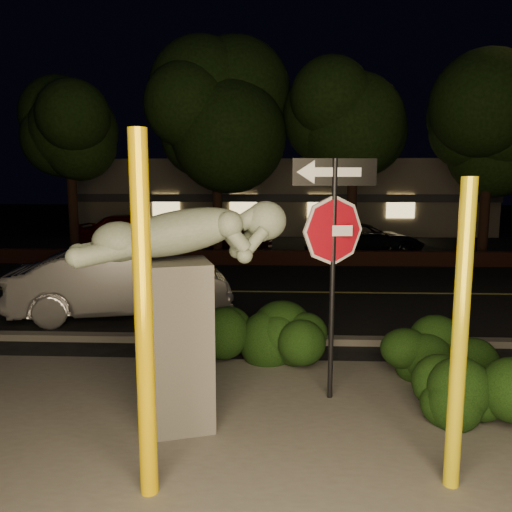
% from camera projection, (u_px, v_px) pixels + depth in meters
% --- Properties ---
extents(ground, '(90.00, 90.00, 0.00)m').
position_uv_depth(ground, '(284.00, 272.00, 15.91)').
color(ground, black).
rests_on(ground, ground).
extents(patio, '(14.00, 6.00, 0.02)m').
position_uv_depth(patio, '(294.00, 466.00, 5.04)').
color(patio, '#4C4944').
rests_on(patio, ground).
extents(road, '(80.00, 8.00, 0.01)m').
position_uv_depth(road, '(285.00, 292.00, 12.95)').
color(road, black).
rests_on(road, ground).
extents(lane_marking, '(80.00, 0.12, 0.00)m').
position_uv_depth(lane_marking, '(285.00, 292.00, 12.95)').
color(lane_marking, '#C7BE4F').
rests_on(lane_marking, road).
extents(curb, '(80.00, 0.25, 0.12)m').
position_uv_depth(curb, '(287.00, 340.00, 8.89)').
color(curb, '#4C4944').
rests_on(curb, ground).
extents(brick_wall, '(40.00, 0.35, 0.50)m').
position_uv_depth(brick_wall, '(283.00, 258.00, 17.16)').
color(brick_wall, '#401D14').
rests_on(brick_wall, ground).
extents(parking_lot, '(40.00, 12.00, 0.01)m').
position_uv_depth(parking_lot, '(282.00, 244.00, 22.82)').
color(parking_lot, black).
rests_on(parking_lot, ground).
extents(building, '(22.00, 10.20, 4.00)m').
position_uv_depth(building, '(282.00, 195.00, 30.42)').
color(building, gray).
rests_on(building, ground).
extents(tree_far_a, '(4.60, 4.60, 7.43)m').
position_uv_depth(tree_far_a, '(68.00, 113.00, 18.44)').
color(tree_far_a, black).
rests_on(tree_far_a, ground).
extents(tree_far_b, '(5.20, 5.20, 8.41)m').
position_uv_depth(tree_far_b, '(216.00, 93.00, 18.28)').
color(tree_far_b, black).
rests_on(tree_far_b, ground).
extents(tree_far_c, '(4.80, 4.80, 7.84)m').
position_uv_depth(tree_far_c, '(355.00, 102.00, 17.72)').
color(tree_far_c, black).
rests_on(tree_far_c, ground).
extents(tree_far_d, '(4.40, 4.40, 7.42)m').
position_uv_depth(tree_far_d, '(492.00, 110.00, 18.02)').
color(tree_far_d, black).
rests_on(tree_far_d, ground).
extents(yellow_pole_left, '(0.17, 0.17, 3.31)m').
position_uv_depth(yellow_pole_left, '(144.00, 321.00, 4.37)').
color(yellow_pole_left, '#FFCA04').
rests_on(yellow_pole_left, ground).
extents(yellow_pole_right, '(0.15, 0.15, 2.91)m').
position_uv_depth(yellow_pole_right, '(460.00, 339.00, 4.51)').
color(yellow_pole_right, yellow).
rests_on(yellow_pole_right, ground).
extents(signpost, '(1.06, 0.18, 3.15)m').
position_uv_depth(signpost, '(333.00, 231.00, 6.30)').
color(signpost, black).
rests_on(signpost, ground).
extents(sculpture, '(2.45, 1.32, 2.64)m').
position_uv_depth(sculpture, '(180.00, 291.00, 5.70)').
color(sculpture, '#4C4944').
rests_on(sculpture, ground).
extents(hedge_center, '(2.39, 1.71, 1.13)m').
position_uv_depth(hedge_center, '(264.00, 331.00, 7.73)').
color(hedge_center, black).
rests_on(hedge_center, ground).
extents(hedge_right, '(1.87, 1.48, 1.08)m').
position_uv_depth(hedge_right, '(431.00, 340.00, 7.35)').
color(hedge_right, black).
rests_on(hedge_right, ground).
extents(hedge_far_right, '(1.49, 1.23, 0.89)m').
position_uv_depth(hedge_far_right, '(479.00, 388.00, 5.88)').
color(hedge_far_right, black).
rests_on(hedge_far_right, ground).
extents(silver_sedan, '(4.75, 2.62, 1.48)m').
position_uv_depth(silver_sedan, '(123.00, 282.00, 10.58)').
color(silver_sedan, '#A8A7AC').
rests_on(silver_sedan, ground).
extents(parked_car_red, '(4.90, 2.21, 1.63)m').
position_uv_depth(parked_car_red, '(139.00, 232.00, 20.04)').
color(parked_car_red, '#660D02').
rests_on(parked_car_red, ground).
extents(parked_car_darkred, '(4.44, 2.55, 1.21)m').
position_uv_depth(parked_car_darkred, '(224.00, 235.00, 21.19)').
color(parked_car_darkred, '#3E0E13').
rests_on(parked_car_darkred, ground).
extents(parked_car_dark, '(4.80, 2.80, 1.25)m').
position_uv_depth(parked_car_dark, '(364.00, 240.00, 19.13)').
color(parked_car_dark, black).
rests_on(parked_car_dark, ground).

